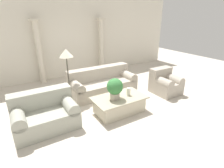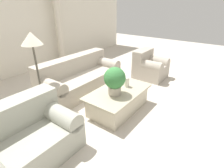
{
  "view_description": "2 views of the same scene",
  "coord_description": "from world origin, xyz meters",
  "px_view_note": "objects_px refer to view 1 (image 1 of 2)",
  "views": [
    {
      "loc": [
        -2.23,
        -3.86,
        2.42
      ],
      "look_at": [
        0.15,
        0.03,
        0.58
      ],
      "focal_mm": 28.0,
      "sensor_mm": 36.0,
      "label": 1
    },
    {
      "loc": [
        -2.5,
        -2.24,
        2.03
      ],
      "look_at": [
        0.1,
        -0.32,
        0.5
      ],
      "focal_mm": 28.0,
      "sensor_mm": 36.0,
      "label": 2
    }
  ],
  "objects_px": {
    "coffee_table": "(119,104)",
    "armchair": "(165,83)",
    "potted_plant": "(115,88)",
    "loveseat": "(45,113)",
    "sofa_long": "(102,83)",
    "floor_lamp": "(66,57)"
  },
  "relations": [
    {
      "from": "coffee_table",
      "to": "armchair",
      "type": "bearing_deg",
      "value": 7.47
    },
    {
      "from": "sofa_long",
      "to": "floor_lamp",
      "type": "bearing_deg",
      "value": -176.35
    },
    {
      "from": "loveseat",
      "to": "floor_lamp",
      "type": "height_order",
      "value": "floor_lamp"
    },
    {
      "from": "loveseat",
      "to": "sofa_long",
      "type": "bearing_deg",
      "value": 25.69
    },
    {
      "from": "potted_plant",
      "to": "loveseat",
      "type": "bearing_deg",
      "value": 167.71
    },
    {
      "from": "loveseat",
      "to": "armchair",
      "type": "xyz_separation_m",
      "value": [
        3.74,
        -0.09,
        0.0
      ]
    },
    {
      "from": "coffee_table",
      "to": "potted_plant",
      "type": "xyz_separation_m",
      "value": [
        -0.15,
        -0.02,
        0.51
      ]
    },
    {
      "from": "coffee_table",
      "to": "sofa_long",
      "type": "bearing_deg",
      "value": 81.37
    },
    {
      "from": "floor_lamp",
      "to": "sofa_long",
      "type": "bearing_deg",
      "value": 3.65
    },
    {
      "from": "armchair",
      "to": "loveseat",
      "type": "bearing_deg",
      "value": 178.7
    },
    {
      "from": "loveseat",
      "to": "potted_plant",
      "type": "distance_m",
      "value": 1.72
    },
    {
      "from": "loveseat",
      "to": "floor_lamp",
      "type": "bearing_deg",
      "value": 45.17
    },
    {
      "from": "loveseat",
      "to": "armchair",
      "type": "height_order",
      "value": "loveseat"
    },
    {
      "from": "loveseat",
      "to": "potted_plant",
      "type": "height_order",
      "value": "potted_plant"
    },
    {
      "from": "sofa_long",
      "to": "loveseat",
      "type": "relative_size",
      "value": 1.56
    },
    {
      "from": "sofa_long",
      "to": "loveseat",
      "type": "xyz_separation_m",
      "value": [
        -1.98,
        -0.95,
        0.01
      ]
    },
    {
      "from": "coffee_table",
      "to": "potted_plant",
      "type": "distance_m",
      "value": 0.53
    },
    {
      "from": "coffee_table",
      "to": "armchair",
      "type": "distance_m",
      "value": 1.98
    },
    {
      "from": "coffee_table",
      "to": "floor_lamp",
      "type": "height_order",
      "value": "floor_lamp"
    },
    {
      "from": "armchair",
      "to": "sofa_long",
      "type": "bearing_deg",
      "value": 149.4
    },
    {
      "from": "floor_lamp",
      "to": "armchair",
      "type": "xyz_separation_m",
      "value": [
        2.86,
        -0.97,
        -1.01
      ]
    },
    {
      "from": "sofa_long",
      "to": "floor_lamp",
      "type": "relative_size",
      "value": 1.35
    }
  ]
}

